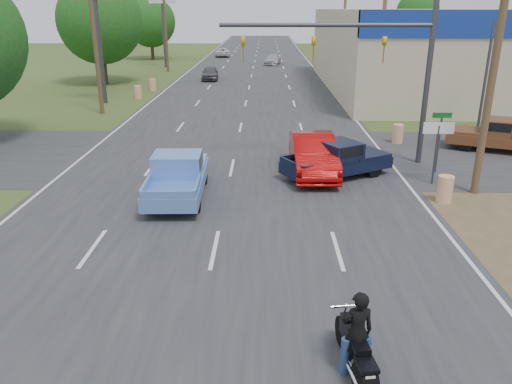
{
  "coord_description": "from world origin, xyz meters",
  "views": [
    {
      "loc": [
        1.46,
        -5.11,
        6.66
      ],
      "look_at": [
        1.19,
        9.41,
        1.3
      ],
      "focal_mm": 35.0,
      "sensor_mm": 36.0,
      "label": 1
    }
  ],
  "objects_px": {
    "navy_pickup": "(339,159)",
    "distant_car_silver": "(273,60)",
    "rider": "(357,336)",
    "motorcycle": "(356,354)",
    "brown_pickup": "(496,135)",
    "blue_pickup": "(178,175)",
    "red_convertible": "(313,155)",
    "distant_car_white": "(223,52)",
    "distant_car_grey": "(210,73)"
  },
  "relations": [
    {
      "from": "rider",
      "to": "distant_car_silver",
      "type": "distance_m",
      "value": 56.61
    },
    {
      "from": "blue_pickup",
      "to": "navy_pickup",
      "type": "bearing_deg",
      "value": 18.65
    },
    {
      "from": "navy_pickup",
      "to": "rider",
      "type": "bearing_deg",
      "value": -36.63
    },
    {
      "from": "blue_pickup",
      "to": "distant_car_grey",
      "type": "height_order",
      "value": "blue_pickup"
    },
    {
      "from": "motorcycle",
      "to": "brown_pickup",
      "type": "distance_m",
      "value": 19.07
    },
    {
      "from": "rider",
      "to": "distant_car_grey",
      "type": "height_order",
      "value": "rider"
    },
    {
      "from": "motorcycle",
      "to": "navy_pickup",
      "type": "distance_m",
      "value": 12.17
    },
    {
      "from": "brown_pickup",
      "to": "distant_car_silver",
      "type": "distance_m",
      "value": 41.57
    },
    {
      "from": "rider",
      "to": "navy_pickup",
      "type": "height_order",
      "value": "rider"
    },
    {
      "from": "navy_pickup",
      "to": "distant_car_grey",
      "type": "distance_m",
      "value": 31.24
    },
    {
      "from": "blue_pickup",
      "to": "distant_car_white",
      "type": "distance_m",
      "value": 57.85
    },
    {
      "from": "rider",
      "to": "navy_pickup",
      "type": "relative_size",
      "value": 0.35
    },
    {
      "from": "brown_pickup",
      "to": "distant_car_silver",
      "type": "xyz_separation_m",
      "value": [
        -10.52,
        40.21,
        -0.19
      ]
    },
    {
      "from": "motorcycle",
      "to": "distant_car_silver",
      "type": "height_order",
      "value": "distant_car_silver"
    },
    {
      "from": "blue_pickup",
      "to": "brown_pickup",
      "type": "distance_m",
      "value": 16.11
    },
    {
      "from": "blue_pickup",
      "to": "navy_pickup",
      "type": "relative_size",
      "value": 1.04
    },
    {
      "from": "rider",
      "to": "blue_pickup",
      "type": "bearing_deg",
      "value": -70.95
    },
    {
      "from": "distant_car_grey",
      "to": "distant_car_silver",
      "type": "bearing_deg",
      "value": 62.94
    },
    {
      "from": "distant_car_white",
      "to": "distant_car_grey",
      "type": "bearing_deg",
      "value": 87.51
    },
    {
      "from": "navy_pickup",
      "to": "distant_car_silver",
      "type": "height_order",
      "value": "navy_pickup"
    },
    {
      "from": "rider",
      "to": "brown_pickup",
      "type": "bearing_deg",
      "value": -128.73
    },
    {
      "from": "navy_pickup",
      "to": "blue_pickup",
      "type": "bearing_deg",
      "value": -99.79
    },
    {
      "from": "red_convertible",
      "to": "distant_car_white",
      "type": "relative_size",
      "value": 1.14
    },
    {
      "from": "motorcycle",
      "to": "distant_car_silver",
      "type": "distance_m",
      "value": 56.66
    },
    {
      "from": "blue_pickup",
      "to": "distant_car_white",
      "type": "relative_size",
      "value": 1.14
    },
    {
      "from": "brown_pickup",
      "to": "red_convertible",
      "type": "bearing_deg",
      "value": 134.79
    },
    {
      "from": "navy_pickup",
      "to": "distant_car_silver",
      "type": "distance_m",
      "value": 44.61
    },
    {
      "from": "motorcycle",
      "to": "rider",
      "type": "relative_size",
      "value": 1.26
    },
    {
      "from": "red_convertible",
      "to": "distant_car_silver",
      "type": "bearing_deg",
      "value": 90.29
    },
    {
      "from": "navy_pickup",
      "to": "distant_car_silver",
      "type": "xyz_separation_m",
      "value": [
        -2.2,
        44.56,
        -0.16
      ]
    },
    {
      "from": "distant_car_grey",
      "to": "distant_car_white",
      "type": "height_order",
      "value": "distant_car_grey"
    },
    {
      "from": "motorcycle",
      "to": "brown_pickup",
      "type": "height_order",
      "value": "brown_pickup"
    },
    {
      "from": "distant_car_grey",
      "to": "rider",
      "type": "bearing_deg",
      "value": -83.68
    },
    {
      "from": "red_convertible",
      "to": "distant_car_grey",
      "type": "height_order",
      "value": "red_convertible"
    },
    {
      "from": "red_convertible",
      "to": "distant_car_silver",
      "type": "height_order",
      "value": "red_convertible"
    },
    {
      "from": "rider",
      "to": "distant_car_silver",
      "type": "xyz_separation_m",
      "value": [
        -0.87,
        56.6,
        -0.24
      ]
    },
    {
      "from": "brown_pickup",
      "to": "distant_car_silver",
      "type": "bearing_deg",
      "value": 36.79
    },
    {
      "from": "blue_pickup",
      "to": "distant_car_grey",
      "type": "distance_m",
      "value": 32.49
    },
    {
      "from": "brown_pickup",
      "to": "distant_car_grey",
      "type": "distance_m",
      "value": 30.75
    },
    {
      "from": "brown_pickup",
      "to": "distant_car_white",
      "type": "bearing_deg",
      "value": 41.23
    },
    {
      "from": "blue_pickup",
      "to": "distant_car_grey",
      "type": "relative_size",
      "value": 1.29
    },
    {
      "from": "brown_pickup",
      "to": "rider",
      "type": "bearing_deg",
      "value": 171.64
    },
    {
      "from": "blue_pickup",
      "to": "motorcycle",
      "type": "bearing_deg",
      "value": -64.69
    },
    {
      "from": "blue_pickup",
      "to": "red_convertible",
      "type": "bearing_deg",
      "value": 26.09
    },
    {
      "from": "motorcycle",
      "to": "navy_pickup",
      "type": "xyz_separation_m",
      "value": [
        1.32,
        12.1,
        0.29
      ]
    },
    {
      "from": "blue_pickup",
      "to": "distant_car_white",
      "type": "height_order",
      "value": "blue_pickup"
    },
    {
      "from": "brown_pickup",
      "to": "distant_car_white",
      "type": "distance_m",
      "value": 54.03
    },
    {
      "from": "rider",
      "to": "blue_pickup",
      "type": "height_order",
      "value": "rider"
    },
    {
      "from": "motorcycle",
      "to": "distant_car_silver",
      "type": "xyz_separation_m",
      "value": [
        -0.87,
        56.66,
        0.13
      ]
    },
    {
      "from": "red_convertible",
      "to": "rider",
      "type": "height_order",
      "value": "rider"
    }
  ]
}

